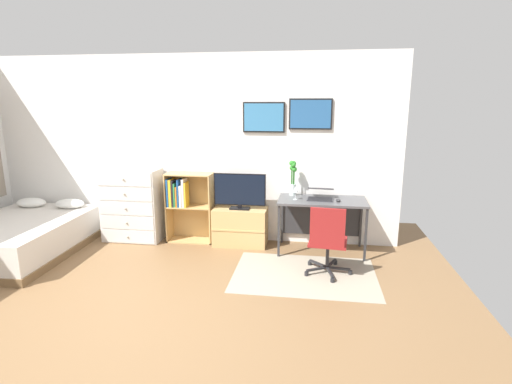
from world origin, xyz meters
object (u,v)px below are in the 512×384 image
dresser (132,205)px  tv_stand (240,227)px  office_chair (328,239)px  bamboo_vase (293,176)px  desk (322,208)px  computer_mouse (338,200)px  bed (21,236)px  laptop (321,194)px  bookshelf (186,202)px  television (240,192)px  wine_glass (295,190)px

dresser → tv_stand: size_ratio=1.41×
office_chair → bamboo_vase: bamboo_vase is taller
desk → dresser: bearing=179.7°
computer_mouse → tv_stand: bearing=172.3°
bed → laptop: (4.02, 0.72, 0.56)m
dresser → desk: bearing=-0.3°
computer_mouse → laptop: bearing=150.3°
laptop → bamboo_vase: size_ratio=0.80×
desk → office_chair: 0.88m
dresser → computer_mouse: 3.00m
desk → computer_mouse: 0.30m
bookshelf → bed: bearing=-158.3°
television → wine_glass: bearing=-9.7°
tv_stand → computer_mouse: size_ratio=7.33×
television → computer_mouse: bearing=-6.7°
tv_stand → laptop: bearing=-2.6°
bamboo_vase → wine_glass: 0.29m
computer_mouse → bamboo_vase: (-0.62, 0.27, 0.26)m
dresser → television: 1.64m
wine_glass → television: bearing=170.3°
bed → office_chair: office_chair is taller
tv_stand → bamboo_vase: bearing=6.9°
dresser → television: size_ratio=1.46×
desk → laptop: laptop is taller
dresser → office_chair: 2.97m
television → laptop: size_ratio=1.87×
dresser → tv_stand: bearing=0.5°
laptop → wine_glass: size_ratio=2.20×
bed → wine_glass: size_ratio=11.04×
desk → wine_glass: wine_glass is taller
dresser → tv_stand: 1.65m
bookshelf → television: 0.85m
desk → laptop: 0.20m
bed → tv_stand: bearing=12.8°
desk → computer_mouse: (0.21, -0.16, 0.15)m
dresser → television: (1.62, -0.01, 0.25)m
bamboo_vase → office_chair: bearing=-64.4°
bookshelf → television: bearing=-5.2°
television → desk: television is taller
tv_stand → television: television is taller
bookshelf → computer_mouse: size_ratio=9.83×
dresser → bookshelf: size_ratio=1.05×
desk → bamboo_vase: 0.59m
tv_stand → desk: desk is taller
television → laptop: television is taller
laptop → wine_glass: wine_glass is taller
bed → tv_stand: size_ratio=2.61×
dresser → office_chair: bearing=-17.2°
dresser → laptop: bearing=-0.7°
dresser → tv_stand: dresser is taller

